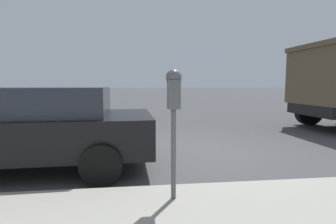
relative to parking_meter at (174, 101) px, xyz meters
The scene contains 3 objects.
ground_plane 3.08m from the parking_meter, 17.80° to the right, with size 220.00×220.00×0.00m, color #424244.
parking_meter is the anchor object (origin of this frame).
car_black 2.98m from the parking_meter, 52.57° to the left, with size 2.25×4.45×1.48m.
Camera 1 is at (-5.71, 1.29, 1.53)m, focal length 28.00 mm.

